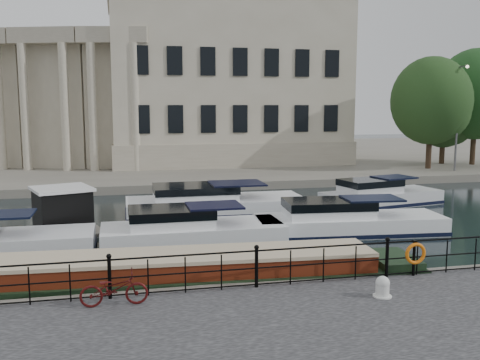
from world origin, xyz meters
name	(u,v)px	position (x,y,z in m)	size (l,w,h in m)	color
ground_plane	(239,281)	(0.00, 0.00, 0.00)	(160.00, 160.00, 0.00)	black
far_bank	(155,158)	(0.00, 39.00, 0.28)	(120.00, 42.00, 0.55)	#6B665B
railing	(256,265)	(0.00, -2.25, 1.20)	(24.14, 0.14, 1.22)	black
civic_building	(146,90)	(-1.00, 34.71, 7.04)	(53.55, 31.84, 16.85)	#ADA38C
bicycle	(114,289)	(-3.89, -2.80, 1.00)	(0.60, 1.71, 0.90)	#410B0B
mooring_bollard	(383,287)	(3.09, -3.73, 0.82)	(0.50, 0.50, 0.57)	silver
life_ring_post	(415,254)	(4.86, -2.37, 1.23)	(0.66, 0.18, 1.08)	black
narrowboat	(157,282)	(-2.65, -0.60, 0.37)	(16.64, 3.27, 1.60)	black
harbour_hut	(63,214)	(-6.12, 7.70, 0.95)	(3.89, 3.56, 2.20)	#6B665B
cabin_cruisers	(219,220)	(0.77, 7.56, 0.37)	(28.82, 9.49, 1.99)	white
trees	(458,103)	(24.14, 23.58, 5.84)	(12.12, 8.54, 9.91)	black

